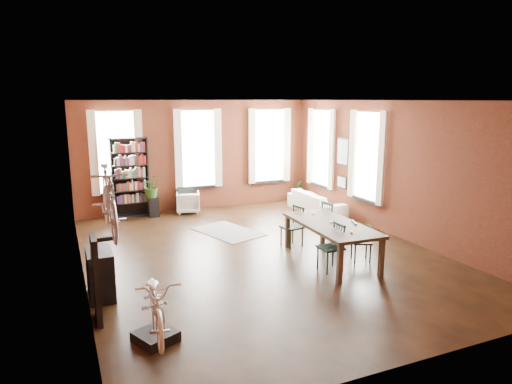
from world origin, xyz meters
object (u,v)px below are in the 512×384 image
dining_chair_a (330,247)px  white_armchair (188,201)px  plant_stand (154,207)px  dining_table (330,242)px  bookshelf (130,178)px  bike_trainer (156,336)px  dining_chair_c (361,241)px  bicycle_floor (155,276)px  dining_chair_b (292,227)px  cream_sofa (317,199)px  dining_chair_d (333,222)px  console_table (100,274)px

dining_chair_a → white_armchair: dining_chair_a is taller
white_armchair → plant_stand: 1.00m
dining_table → bookshelf: bookshelf is taller
bookshelf → bike_trainer: bookshelf is taller
dining_chair_c → bicycle_floor: size_ratio=0.51×
dining_chair_b → bicycle_floor: bearing=-62.2°
dining_chair_c → cream_sofa: (1.24, 3.81, -0.00)m
bookshelf → bicycle_floor: bearing=-95.8°
dining_chair_c → bike_trainer: dining_chair_c is taller
dining_chair_c → white_armchair: dining_chair_c is taller
white_armchair → plant_stand: white_armchair is taller
plant_stand → bicycle_floor: size_ratio=0.35×
dining_table → dining_chair_d: bearing=56.4°
dining_chair_a → plant_stand: bearing=-157.5°
dining_chair_c → plant_stand: 6.13m
plant_stand → dining_chair_b: bearing=-59.3°
dining_chair_a → dining_chair_b: (0.01, 1.59, -0.01)m
dining_chair_d → bicycle_floor: bicycle_floor is taller
bookshelf → bike_trainer: (-0.74, -7.01, -1.03)m
white_armchair → plant_stand: (-1.00, -0.04, -0.06)m
dining_chair_d → plant_stand: dining_chair_d is taller
bookshelf → bike_trainer: bearing=-96.1°
bike_trainer → bicycle_floor: 0.87m
dining_chair_a → bicycle_floor: 3.83m
dining_table → white_armchair: bearing=109.4°
dining_chair_b → bike_trainer: 4.64m
dining_table → bicycle_floor: bearing=-153.5°
bookshelf → white_armchair: 1.75m
white_armchair → bicycle_floor: size_ratio=0.42×
dining_table → white_armchair: size_ratio=3.46×
dining_chair_a → dining_chair_c: size_ratio=1.11×
dining_chair_a → console_table: bearing=-97.2°
dining_chair_b → cream_sofa: (2.09, 2.42, -0.04)m
dining_chair_c → bike_trainer: size_ratio=1.66×
dining_chair_d → cream_sofa: (1.09, 2.56, -0.07)m
bookshelf → bike_trainer: size_ratio=4.47×
bike_trainer → console_table: (-0.54, 1.81, 0.33)m
white_armchair → dining_chair_a: bearing=117.2°
bookshelf → plant_stand: (0.56, -0.25, -0.82)m
dining_chair_c → bicycle_floor: bearing=130.8°
bicycle_floor → dining_chair_b: bearing=45.0°
dining_chair_d → bicycle_floor: bearing=116.7°
dining_chair_b → bookshelf: bookshelf is taller
dining_chair_b → white_armchair: 4.13m
white_armchair → bicycle_floor: 7.20m
dining_table → bicycle_floor: (-3.85, -1.75, 0.55)m
dining_chair_b → plant_stand: bearing=-160.4°
dining_chair_a → bicycle_floor: bicycle_floor is taller
cream_sofa → bike_trainer: (-5.69, -5.31, -0.34)m
dining_table → dining_chair_a: size_ratio=2.55×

